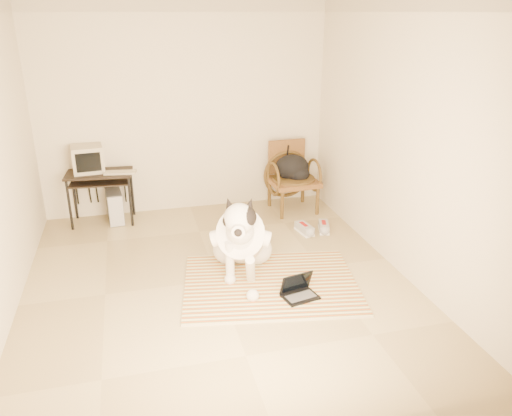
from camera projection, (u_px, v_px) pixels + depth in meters
name	position (u px, v px, depth m)	size (l,w,h in m)	color
floor	(218.00, 280.00, 5.39)	(4.50, 4.50, 0.00)	tan
ceiling	(209.00, 12.00, 4.40)	(4.50, 4.50, 0.00)	silver
wall_back	(185.00, 116.00, 6.92)	(4.50, 4.50, 0.00)	beige
wall_front	(282.00, 264.00, 2.87)	(4.50, 4.50, 0.00)	beige
wall_right	(397.00, 147.00, 5.36)	(4.50, 4.50, 0.00)	beige
rug	(271.00, 284.00, 5.30)	(2.02, 1.68, 0.02)	#B95C21
dog	(241.00, 239.00, 5.42)	(0.73, 1.41, 1.02)	white
laptop	(299.00, 291.00, 5.03)	(0.39, 0.32, 0.24)	black
computer_desk	(100.00, 180.00, 6.65)	(0.89, 0.54, 0.71)	black
crt_monitor	(88.00, 159.00, 6.60)	(0.43, 0.41, 0.35)	tan
desk_keyboard	(120.00, 172.00, 6.58)	(0.41, 0.15, 0.03)	tan
pc_tower	(115.00, 206.00, 6.84)	(0.24, 0.48, 0.44)	#4D4D4F
rattan_chair	(292.00, 177.00, 7.17)	(0.68, 0.66, 0.98)	brown
backpack	(293.00, 168.00, 7.11)	(0.49, 0.44, 0.36)	black
sneaker_left	(304.00, 229.00, 6.53)	(0.18, 0.35, 0.12)	white
sneaker_right	(324.00, 227.00, 6.59)	(0.21, 0.34, 0.11)	white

